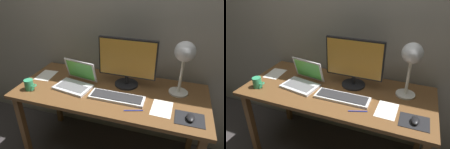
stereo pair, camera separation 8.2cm
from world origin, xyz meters
The scene contains 12 objects.
back_wall centered at (0.00, 0.40, 1.30)m, with size 4.80×0.06×2.60m, color gray.
desk centered at (0.00, 0.00, 0.66)m, with size 1.60×0.70×0.74m.
monitor centered at (0.11, 0.13, 0.97)m, with size 0.50×0.21×0.43m.
keyboard_main centered at (0.09, -0.11, 0.75)m, with size 0.44×0.14×0.03m.
laptop centered at (-0.31, -0.01, 0.80)m, with size 0.34×0.30×0.22m.
desk_lamp centered at (0.55, 0.13, 1.07)m, with size 0.16×0.16×0.45m.
mousepad centered at (0.64, -0.19, 0.74)m, with size 0.20×0.16×0.00m, color black.
mouse centered at (0.65, -0.20, 0.76)m, with size 0.06×0.10×0.03m, color black.
coffee_mug centered at (-0.66, -0.20, 0.79)m, with size 0.11×0.07×0.09m.
paper_sheet_near_mouse centered at (-0.67, 0.07, 0.74)m, with size 0.15×0.21×0.00m, color white.
paper_sheet_by_keyboard centered at (0.44, -0.13, 0.74)m, with size 0.15×0.21×0.00m, color white.
pen centered at (0.25, -0.22, 0.74)m, with size 0.01×0.01×0.14m, color #2633A5.
Camera 2 is at (0.56, -1.41, 1.68)m, focal length 33.58 mm.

